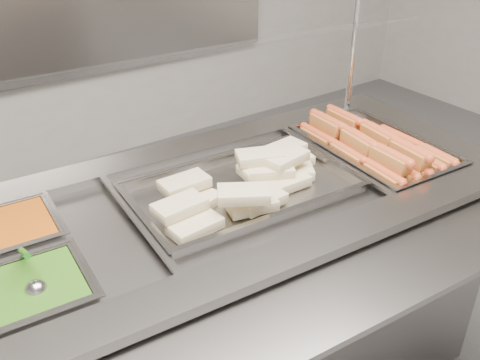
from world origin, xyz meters
TOP-DOWN VIEW (x-y plane):
  - steam_counter at (-0.12, 0.44)m, footprint 1.84×0.91m
  - tray_rail at (-0.15, -0.05)m, footprint 1.73×0.47m
  - sneeze_guard at (-0.10, 0.64)m, footprint 1.59×0.38m
  - pan_hotdogs at (0.48, 0.40)m, footprint 0.36×0.55m
  - pan_wraps at (-0.06, 0.43)m, footprint 0.67×0.42m
  - pan_beans at (-0.72, 0.62)m, footprint 0.30×0.25m
  - pan_peas at (-0.74, 0.34)m, footprint 0.30×0.25m
  - hotdogs_in_buns at (0.46, 0.39)m, footprint 0.31×0.51m
  - tortilla_wraps at (-0.03, 0.42)m, footprint 0.62×0.31m
  - serving_spoon at (-0.71, 0.33)m, footprint 0.05×0.17m

SIDE VIEW (x-z plane):
  - steam_counter at x=-0.12m, z-range 0.00..0.86m
  - tray_rail at x=-0.15m, z-range 0.79..0.83m
  - pan_hotdogs at x=0.48m, z-range 0.77..0.86m
  - pan_beans at x=-0.72m, z-range 0.77..0.87m
  - pan_peas at x=-0.74m, z-range 0.77..0.87m
  - pan_wraps at x=-0.06m, z-range 0.80..0.86m
  - hotdogs_in_buns at x=0.46m, z-range 0.80..0.92m
  - serving_spoon at x=-0.71m, z-range 0.80..0.93m
  - tortilla_wraps at x=-0.03m, z-range 0.82..0.92m
  - sneeze_guard at x=-0.10m, z-range 0.99..1.41m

